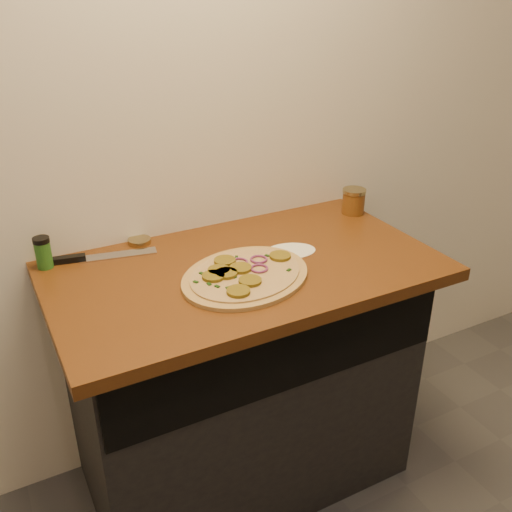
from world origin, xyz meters
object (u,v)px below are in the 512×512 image
chefs_knife (90,258)px  salsa_jar (354,201)px  pizza (244,275)px  spice_shaker (43,253)px

chefs_knife → salsa_jar: size_ratio=3.74×
pizza → salsa_jar: (0.59, 0.26, 0.04)m
chefs_knife → spice_shaker: size_ratio=3.52×
pizza → salsa_jar: bearing=24.2°
chefs_knife → spice_shaker: (-0.13, 0.01, 0.04)m
pizza → spice_shaker: bearing=145.8°
pizza → spice_shaker: size_ratio=5.33×
spice_shaker → salsa_jar: bearing=-4.2°
chefs_knife → salsa_jar: (0.97, -0.07, 0.04)m
chefs_knife → salsa_jar: bearing=-4.3°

